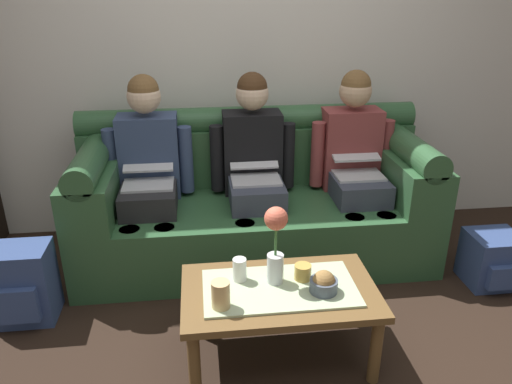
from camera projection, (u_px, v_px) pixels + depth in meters
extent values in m
plane|color=black|center=(282.00, 371.00, 2.38)|extent=(14.00, 14.00, 0.00)
cube|color=silver|center=(245.00, 27.00, 3.36)|extent=(6.00, 0.12, 2.90)
cube|color=#2D5633|center=(255.00, 229.00, 3.30)|extent=(2.28, 0.88, 0.42)
cube|color=#2D5633|center=(250.00, 155.00, 3.44)|extent=(2.28, 0.22, 0.40)
cylinder|color=#2D5633|center=(249.00, 119.00, 3.34)|extent=(2.28, 0.18, 0.18)
cube|color=#2D5633|center=(95.00, 187.00, 3.06)|extent=(0.28, 0.88, 0.28)
cylinder|color=#2D5633|center=(91.00, 159.00, 2.98)|extent=(0.18, 0.88, 0.18)
cube|color=#2D5633|center=(404.00, 174.00, 3.28)|extent=(0.28, 0.88, 0.28)
cylinder|color=#2D5633|center=(408.00, 147.00, 3.20)|extent=(0.18, 0.88, 0.18)
cube|color=#232326|center=(149.00, 198.00, 3.06)|extent=(0.34, 0.40, 0.15)
cylinder|color=#232326|center=(133.00, 260.00, 2.93)|extent=(0.12, 0.12, 0.42)
cylinder|color=#232326|center=(167.00, 258.00, 2.95)|extent=(0.12, 0.12, 0.42)
cube|color=navy|center=(150.00, 156.00, 3.21)|extent=(0.38, 0.22, 0.54)
cylinder|color=navy|center=(112.00, 163.00, 3.15)|extent=(0.09, 0.09, 0.44)
cylinder|color=navy|center=(186.00, 160.00, 3.20)|extent=(0.09, 0.09, 0.44)
sphere|color=beige|center=(144.00, 96.00, 3.03)|extent=(0.21, 0.21, 0.21)
sphere|color=brown|center=(143.00, 90.00, 3.02)|extent=(0.19, 0.19, 0.19)
cube|color=silver|center=(148.00, 185.00, 3.05)|extent=(0.31, 0.22, 0.02)
cube|color=silver|center=(149.00, 161.00, 3.14)|extent=(0.31, 0.20, 0.09)
cube|color=black|center=(149.00, 162.00, 3.13)|extent=(0.27, 0.18, 0.07)
cube|color=#383D4C|center=(256.00, 193.00, 3.14)|extent=(0.34, 0.40, 0.15)
cylinder|color=#383D4C|center=(245.00, 254.00, 3.00)|extent=(0.12, 0.12, 0.42)
cylinder|color=#383D4C|center=(278.00, 252.00, 3.02)|extent=(0.12, 0.12, 0.42)
cube|color=black|center=(252.00, 152.00, 3.28)|extent=(0.38, 0.22, 0.54)
cylinder|color=black|center=(217.00, 158.00, 3.22)|extent=(0.09, 0.09, 0.44)
cylinder|color=black|center=(288.00, 156.00, 3.28)|extent=(0.09, 0.09, 0.44)
sphere|color=beige|center=(252.00, 94.00, 3.11)|extent=(0.21, 0.21, 0.21)
sphere|color=#472D19|center=(252.00, 87.00, 3.09)|extent=(0.19, 0.19, 0.19)
cube|color=silver|center=(256.00, 180.00, 3.12)|extent=(0.31, 0.22, 0.02)
cube|color=silver|center=(253.00, 157.00, 3.23)|extent=(0.31, 0.19, 0.11)
cube|color=black|center=(253.00, 158.00, 3.22)|extent=(0.27, 0.17, 0.09)
cube|color=#383D4C|center=(359.00, 188.00, 3.21)|extent=(0.34, 0.40, 0.15)
cylinder|color=#383D4C|center=(352.00, 247.00, 3.08)|extent=(0.12, 0.12, 0.42)
cylinder|color=#383D4C|center=(383.00, 245.00, 3.10)|extent=(0.12, 0.12, 0.42)
cube|color=brown|center=(350.00, 148.00, 3.35)|extent=(0.38, 0.22, 0.54)
cylinder|color=brown|center=(317.00, 154.00, 3.30)|extent=(0.09, 0.09, 0.44)
cylinder|color=brown|center=(385.00, 152.00, 3.35)|extent=(0.09, 0.09, 0.44)
sphere|color=tan|center=(356.00, 91.00, 3.18)|extent=(0.21, 0.21, 0.21)
sphere|color=brown|center=(356.00, 85.00, 3.16)|extent=(0.19, 0.19, 0.19)
cube|color=silver|center=(359.00, 175.00, 3.20)|extent=(0.31, 0.22, 0.02)
cube|color=silver|center=(354.00, 153.00, 3.27)|extent=(0.31, 0.21, 0.06)
cube|color=black|center=(354.00, 153.00, 3.27)|extent=(0.27, 0.18, 0.04)
cube|color=brown|center=(280.00, 292.00, 2.35)|extent=(0.93, 0.55, 0.04)
cube|color=#B2C69E|center=(280.00, 288.00, 2.34)|extent=(0.72, 0.39, 0.01)
cylinder|color=brown|center=(194.00, 365.00, 2.17)|extent=(0.06, 0.06, 0.36)
cylinder|color=brown|center=(376.00, 350.00, 2.26)|extent=(0.06, 0.06, 0.36)
cylinder|color=brown|center=(194.00, 304.00, 2.58)|extent=(0.06, 0.06, 0.36)
cylinder|color=brown|center=(347.00, 293.00, 2.68)|extent=(0.06, 0.06, 0.36)
cylinder|color=silver|center=(275.00, 268.00, 2.35)|extent=(0.08, 0.08, 0.15)
cylinder|color=#3D7538|center=(276.00, 241.00, 2.29)|extent=(0.01, 0.01, 0.15)
sphere|color=#E0664C|center=(276.00, 219.00, 2.24)|extent=(0.11, 0.11, 0.11)
cylinder|color=#4C5666|center=(324.00, 285.00, 2.29)|extent=(0.13, 0.13, 0.06)
sphere|color=olive|center=(324.00, 282.00, 2.28)|extent=(0.11, 0.11, 0.11)
cylinder|color=gold|center=(303.00, 272.00, 2.38)|extent=(0.08, 0.08, 0.08)
cylinder|color=#DBB77A|center=(221.00, 295.00, 2.17)|extent=(0.08, 0.08, 0.13)
cylinder|color=white|center=(240.00, 270.00, 2.37)|extent=(0.07, 0.07, 0.11)
cube|color=#33477A|center=(23.00, 284.00, 2.69)|extent=(0.32, 0.24, 0.44)
cube|color=#33477A|center=(16.00, 306.00, 2.58)|extent=(0.23, 0.05, 0.20)
cube|color=#33477A|center=(491.00, 259.00, 3.03)|extent=(0.31, 0.28, 0.33)
cube|color=#33477A|center=(505.00, 277.00, 2.90)|extent=(0.21, 0.05, 0.15)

